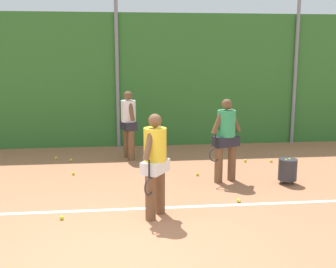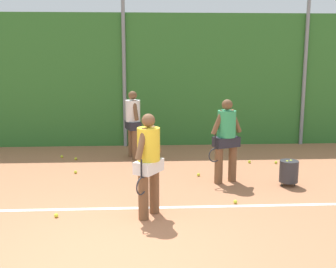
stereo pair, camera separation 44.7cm
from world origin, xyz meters
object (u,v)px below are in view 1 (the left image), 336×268
object	(u,v)px
player_foreground_near	(155,160)
tennis_ball_9	(71,160)
tennis_ball_1	(239,200)
player_backcourt_far	(129,121)
tennis_ball_8	(73,173)
tennis_ball_3	(245,161)
tennis_ball_5	(197,174)
player_midcourt	(226,136)
tennis_ball_10	(271,161)
tennis_ball_2	(62,218)
tennis_ball_6	(286,160)
tennis_ball_11	(157,168)
tennis_ball_4	(56,158)
ball_hopper	(288,169)

from	to	relation	value
player_foreground_near	tennis_ball_9	bearing A→B (deg)	-121.86
tennis_ball_1	tennis_ball_9	distance (m)	4.52
player_foreground_near	player_backcourt_far	xyz separation A→B (m)	(-0.34, 3.77, 0.01)
tennis_ball_1	tennis_ball_8	xyz separation A→B (m)	(-3.03, 2.01, 0.00)
player_backcourt_far	tennis_ball_8	size ratio (longest dim) A/B	24.98
tennis_ball_3	player_foreground_near	bearing A→B (deg)	-127.22
tennis_ball_1	tennis_ball_5	size ratio (longest dim) A/B	1.00
tennis_ball_9	player_midcourt	bearing A→B (deg)	-30.96
tennis_ball_3	tennis_ball_1	bearing A→B (deg)	-108.71
tennis_ball_5	tennis_ball_8	bearing A→B (deg)	172.40
tennis_ball_1	tennis_ball_10	world-z (taller)	same
player_backcourt_far	tennis_ball_2	world-z (taller)	player_backcourt_far
player_foreground_near	tennis_ball_8	xyz separation A→B (m)	(-1.55, 2.49, -0.88)
player_midcourt	tennis_ball_10	world-z (taller)	player_midcourt
player_midcourt	tennis_ball_6	world-z (taller)	player_midcourt
tennis_ball_1	player_backcourt_far	bearing A→B (deg)	118.99
player_midcourt	tennis_ball_6	bearing A→B (deg)	-165.44
tennis_ball_6	tennis_ball_11	world-z (taller)	same
tennis_ball_3	tennis_ball_11	xyz separation A→B (m)	(-2.14, -0.43, 0.00)
tennis_ball_9	tennis_ball_11	distance (m)	2.19
tennis_ball_1	tennis_ball_5	bearing A→B (deg)	104.31
tennis_ball_1	tennis_ball_11	bearing A→B (deg)	119.00
tennis_ball_2	tennis_ball_3	distance (m)	4.95
tennis_ball_5	tennis_ball_1	bearing A→B (deg)	-75.69
player_foreground_near	tennis_ball_1	xyz separation A→B (m)	(1.49, 0.48, -0.88)
player_backcourt_far	tennis_ball_11	bearing A→B (deg)	-169.63
tennis_ball_6	player_foreground_near	bearing A→B (deg)	-137.55
tennis_ball_3	tennis_ball_4	xyz separation A→B (m)	(-4.49, 0.76, 0.00)
tennis_ball_1	tennis_ball_4	size ratio (longest dim) A/B	1.00
player_backcourt_far	tennis_ball_3	world-z (taller)	player_backcourt_far
tennis_ball_9	ball_hopper	bearing A→B (deg)	-26.87
tennis_ball_5	tennis_ball_6	bearing A→B (deg)	22.25
player_midcourt	tennis_ball_9	xyz separation A→B (m)	(-3.27, 1.96, -0.90)
tennis_ball_5	tennis_ball_10	distance (m)	2.14
tennis_ball_8	tennis_ball_9	xyz separation A→B (m)	(-0.18, 1.17, 0.00)
player_foreground_near	tennis_ball_3	world-z (taller)	player_foreground_near
player_midcourt	tennis_ball_5	distance (m)	1.11
player_foreground_near	tennis_ball_5	world-z (taller)	player_foreground_near
tennis_ball_2	tennis_ball_6	bearing A→B (deg)	32.42
tennis_ball_9	tennis_ball_2	bearing A→B (deg)	-85.76
tennis_ball_1	tennis_ball_5	distance (m)	1.72
tennis_ball_3	player_backcourt_far	bearing A→B (deg)	167.05
tennis_ball_8	ball_hopper	bearing A→B (deg)	-14.21
player_midcourt	tennis_ball_2	distance (m)	3.55
tennis_ball_4	tennis_ball_11	size ratio (longest dim) A/B	1.00
tennis_ball_10	tennis_ball_4	bearing A→B (deg)	170.59
player_midcourt	player_backcourt_far	world-z (taller)	player_midcourt
player_midcourt	tennis_ball_1	xyz separation A→B (m)	(-0.05, -1.23, -0.90)
tennis_ball_4	tennis_ball_5	distance (m)	3.62
tennis_ball_6	tennis_ball_10	size ratio (longest dim) A/B	1.00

